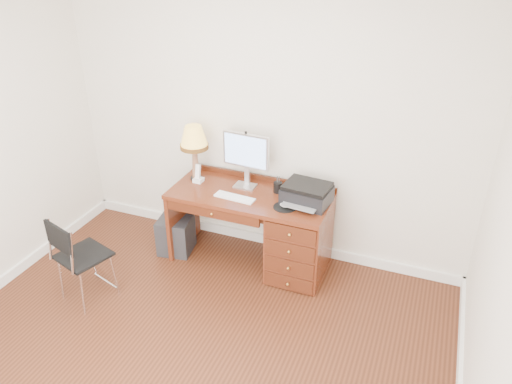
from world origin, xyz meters
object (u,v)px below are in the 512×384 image
at_px(leg_lamp, 194,141).
at_px(chair, 78,253).
at_px(desk, 282,231).
at_px(phone, 198,177).
at_px(printer, 307,194).
at_px(monitor, 246,154).
at_px(equipment_box, 176,235).

height_order(leg_lamp, chair, leg_lamp).
xyz_separation_m(desk, phone, (-0.88, 0.04, 0.39)).
relative_size(printer, phone, 2.40).
relative_size(desk, leg_lamp, 2.71).
bearing_deg(phone, monitor, 14.88).
bearing_deg(monitor, desk, -13.81).
xyz_separation_m(desk, chair, (-1.46, -1.09, 0.08)).
xyz_separation_m(phone, equipment_box, (-0.21, -0.16, -0.62)).
bearing_deg(leg_lamp, printer, -2.63).
xyz_separation_m(phone, chair, (-0.58, -1.13, -0.31)).
height_order(desk, chair, chair).
relative_size(leg_lamp, equipment_box, 1.49).
xyz_separation_m(desk, leg_lamp, (-0.93, 0.09, 0.74)).
height_order(desk, printer, printer).
height_order(desk, phone, phone).
xyz_separation_m(monitor, printer, (0.63, -0.11, -0.24)).
height_order(desk, leg_lamp, leg_lamp).
relative_size(desk, chair, 1.83).
relative_size(desk, equipment_box, 4.04).
bearing_deg(phone, equipment_box, -139.60).
relative_size(monitor, printer, 1.20).
distance_m(desk, printer, 0.48).
relative_size(monitor, equipment_box, 1.43).
xyz_separation_m(monitor, chair, (-1.04, -1.23, -0.59)).
bearing_deg(desk, chair, -143.36).
bearing_deg(equipment_box, chair, -120.56).
distance_m(desk, chair, 1.83).
bearing_deg(monitor, phone, -163.35).
bearing_deg(leg_lamp, chair, -114.54).
bearing_deg(equipment_box, monitor, 11.69).
height_order(monitor, equipment_box, monitor).
bearing_deg(phone, desk, 0.11).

